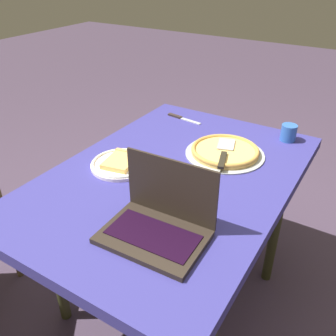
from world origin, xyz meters
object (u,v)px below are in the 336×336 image
dining_table (173,186)px  laptop (159,220)px  pizza_tray (225,151)px  drink_cup (289,133)px  pizza_plate (121,163)px  table_knife (181,118)px

dining_table → laptop: (-0.32, -0.14, 0.11)m
pizza_tray → drink_cup: (0.28, -0.19, 0.02)m
pizza_plate → pizza_tray: bearing=-45.7°
drink_cup → dining_table: bearing=150.5°
pizza_tray → table_knife: pizza_tray is taller
dining_table → drink_cup: drink_cup is taller
laptop → pizza_plate: 0.44m
drink_cup → table_knife: bearing=93.9°
table_knife → dining_table: bearing=-153.4°
table_knife → drink_cup: (0.04, -0.55, 0.04)m
dining_table → table_knife: bearing=26.6°
table_knife → drink_cup: drink_cup is taller
laptop → table_knife: size_ratio=1.57×
dining_table → drink_cup: bearing=-29.5°
pizza_tray → laptop: bearing=-176.6°
dining_table → pizza_plate: (-0.06, 0.21, 0.07)m
laptop → drink_cup: 0.87m
laptop → pizza_plate: size_ratio=1.31×
pizza_tray → table_knife: (0.24, 0.36, -0.01)m
table_knife → drink_cup: 0.55m
laptop → table_knife: (0.82, 0.39, -0.04)m
dining_table → pizza_tray: (0.25, -0.11, 0.07)m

